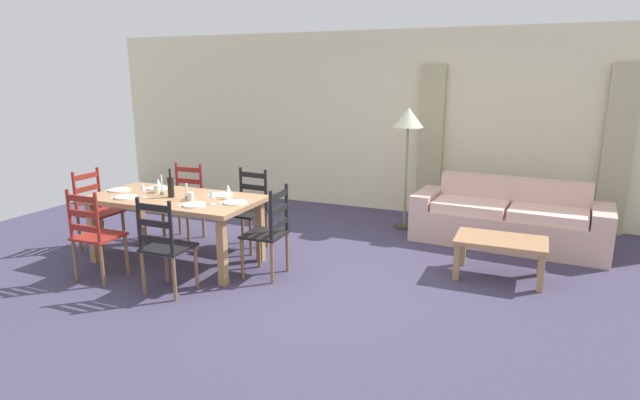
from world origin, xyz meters
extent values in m
cube|color=#3F3954|center=(0.00, 0.00, -0.01)|extent=(9.60, 9.60, 0.02)
cube|color=beige|center=(0.00, 3.30, 1.35)|extent=(9.60, 0.16, 2.70)
cube|color=#BBB385|center=(0.77, 3.16, 1.10)|extent=(0.35, 0.08, 2.20)
cube|color=#BBB385|center=(3.17, 3.16, 1.10)|extent=(0.35, 0.08, 2.20)
cube|color=#AC7D55|center=(-1.40, 0.06, 0.72)|extent=(1.90, 0.96, 0.05)
cube|color=#AC7D55|center=(-2.25, -0.32, 0.35)|extent=(0.08, 0.08, 0.70)
cube|color=#AC7D55|center=(-0.55, -0.32, 0.35)|extent=(0.08, 0.08, 0.70)
cube|color=#AC7D55|center=(-2.25, 0.44, 0.35)|extent=(0.08, 0.08, 0.70)
cube|color=#AC7D55|center=(-0.55, 0.44, 0.35)|extent=(0.08, 0.08, 0.70)
cube|color=maroon|center=(-1.82, -0.65, 0.45)|extent=(0.42, 0.40, 0.03)
cylinder|color=brown|center=(-2.00, -0.48, 0.22)|extent=(0.04, 0.04, 0.43)
cylinder|color=brown|center=(-1.64, -0.48, 0.22)|extent=(0.04, 0.04, 0.43)
cylinder|color=brown|center=(-2.00, -0.82, 0.22)|extent=(0.04, 0.04, 0.43)
cylinder|color=brown|center=(-1.64, -0.82, 0.22)|extent=(0.04, 0.04, 0.43)
cylinder|color=maroon|center=(-2.00, -0.82, 0.71)|extent=(0.04, 0.04, 0.50)
cylinder|color=maroon|center=(-1.64, -0.82, 0.71)|extent=(0.04, 0.04, 0.50)
cube|color=maroon|center=(-1.82, -0.82, 0.58)|extent=(0.38, 0.03, 0.06)
cube|color=maroon|center=(-1.82, -0.82, 0.73)|extent=(0.38, 0.03, 0.06)
cube|color=maroon|center=(-1.82, -0.82, 0.88)|extent=(0.38, 0.03, 0.06)
cube|color=black|center=(-0.93, -0.65, 0.45)|extent=(0.42, 0.40, 0.03)
cylinder|color=brown|center=(-1.12, -0.48, 0.22)|extent=(0.04, 0.04, 0.43)
cylinder|color=brown|center=(-0.76, -0.48, 0.22)|extent=(0.04, 0.04, 0.43)
cylinder|color=brown|center=(-1.11, -0.82, 0.22)|extent=(0.04, 0.04, 0.43)
cylinder|color=brown|center=(-0.75, -0.82, 0.22)|extent=(0.04, 0.04, 0.43)
cylinder|color=black|center=(-1.11, -0.82, 0.71)|extent=(0.04, 0.04, 0.50)
cylinder|color=black|center=(-0.75, -0.82, 0.71)|extent=(0.04, 0.04, 0.50)
cube|color=black|center=(-0.93, -0.82, 0.58)|extent=(0.38, 0.03, 0.06)
cube|color=black|center=(-0.93, -0.82, 0.73)|extent=(0.38, 0.03, 0.06)
cube|color=black|center=(-0.93, -0.82, 0.88)|extent=(0.38, 0.03, 0.06)
cube|color=maroon|center=(-1.84, 0.74, 0.45)|extent=(0.44, 0.42, 0.03)
cylinder|color=brown|center=(-1.65, 0.58, 0.22)|extent=(0.04, 0.04, 0.43)
cylinder|color=brown|center=(-2.01, 0.56, 0.22)|extent=(0.04, 0.04, 0.43)
cylinder|color=brown|center=(-1.67, 0.92, 0.22)|extent=(0.04, 0.04, 0.43)
cylinder|color=brown|center=(-2.03, 0.90, 0.22)|extent=(0.04, 0.04, 0.43)
cylinder|color=maroon|center=(-1.67, 0.92, 0.71)|extent=(0.04, 0.04, 0.50)
cylinder|color=maroon|center=(-2.03, 0.90, 0.71)|extent=(0.04, 0.04, 0.50)
cube|color=maroon|center=(-1.85, 0.91, 0.58)|extent=(0.38, 0.05, 0.06)
cube|color=maroon|center=(-1.85, 0.91, 0.73)|extent=(0.38, 0.05, 0.06)
cube|color=maroon|center=(-1.85, 0.91, 0.88)|extent=(0.38, 0.05, 0.06)
cube|color=black|center=(-0.91, 0.74, 0.45)|extent=(0.45, 0.43, 0.03)
cylinder|color=brown|center=(-0.75, 0.55, 0.22)|extent=(0.04, 0.04, 0.43)
cylinder|color=brown|center=(-1.11, 0.58, 0.22)|extent=(0.04, 0.04, 0.43)
cylinder|color=brown|center=(-0.72, 0.89, 0.22)|extent=(0.04, 0.04, 0.43)
cylinder|color=brown|center=(-1.08, 0.92, 0.22)|extent=(0.04, 0.04, 0.43)
cylinder|color=black|center=(-0.72, 0.89, 0.71)|extent=(0.04, 0.04, 0.50)
cylinder|color=black|center=(-1.08, 0.92, 0.71)|extent=(0.04, 0.04, 0.50)
cube|color=black|center=(-0.90, 0.91, 0.58)|extent=(0.38, 0.05, 0.06)
cube|color=black|center=(-0.90, 0.91, 0.73)|extent=(0.38, 0.05, 0.06)
cube|color=black|center=(-0.90, 0.91, 0.88)|extent=(0.38, 0.05, 0.06)
cube|color=maroon|center=(-2.52, 0.06, 0.45)|extent=(0.41, 0.43, 0.03)
cylinder|color=brown|center=(-2.35, 0.23, 0.22)|extent=(0.04, 0.04, 0.43)
cylinder|color=brown|center=(-2.35, -0.13, 0.22)|extent=(0.04, 0.04, 0.43)
cylinder|color=brown|center=(-2.69, 0.24, 0.22)|extent=(0.04, 0.04, 0.43)
cylinder|color=brown|center=(-2.69, -0.12, 0.22)|extent=(0.04, 0.04, 0.43)
cylinder|color=maroon|center=(-2.69, 0.24, 0.71)|extent=(0.04, 0.04, 0.50)
cylinder|color=maroon|center=(-2.69, -0.12, 0.71)|extent=(0.04, 0.04, 0.50)
cube|color=maroon|center=(-2.69, 0.06, 0.58)|extent=(0.03, 0.38, 0.06)
cube|color=maroon|center=(-2.69, 0.06, 0.73)|extent=(0.03, 0.38, 0.06)
cube|color=maroon|center=(-2.69, 0.06, 0.88)|extent=(0.03, 0.38, 0.06)
cube|color=black|center=(-0.29, 0.08, 0.45)|extent=(0.41, 0.43, 0.03)
cylinder|color=brown|center=(-0.46, -0.11, 0.22)|extent=(0.04, 0.04, 0.43)
cylinder|color=brown|center=(-0.47, 0.25, 0.22)|extent=(0.04, 0.04, 0.43)
cylinder|color=brown|center=(-0.12, -0.10, 0.22)|extent=(0.04, 0.04, 0.43)
cylinder|color=brown|center=(-0.13, 0.26, 0.22)|extent=(0.04, 0.04, 0.43)
cylinder|color=black|center=(-0.12, -0.10, 0.71)|extent=(0.04, 0.04, 0.50)
cylinder|color=black|center=(-0.13, 0.26, 0.71)|extent=(0.04, 0.04, 0.50)
cube|color=black|center=(-0.12, 0.08, 0.58)|extent=(0.03, 0.38, 0.06)
cube|color=black|center=(-0.12, 0.08, 0.73)|extent=(0.03, 0.38, 0.06)
cube|color=black|center=(-0.12, 0.08, 0.88)|extent=(0.03, 0.38, 0.06)
cylinder|color=white|center=(-1.85, -0.19, 0.76)|extent=(0.24, 0.24, 0.02)
cube|color=silver|center=(-2.00, -0.19, 0.75)|extent=(0.02, 0.17, 0.01)
cylinder|color=white|center=(-0.95, -0.19, 0.76)|extent=(0.24, 0.24, 0.02)
cube|color=silver|center=(-1.10, -0.19, 0.75)|extent=(0.02, 0.17, 0.01)
cylinder|color=white|center=(-1.85, 0.31, 0.76)|extent=(0.24, 0.24, 0.02)
cube|color=silver|center=(-2.00, 0.31, 0.75)|extent=(0.03, 0.17, 0.01)
cylinder|color=white|center=(-0.95, 0.31, 0.76)|extent=(0.24, 0.24, 0.02)
cube|color=silver|center=(-1.10, 0.31, 0.75)|extent=(0.03, 0.17, 0.01)
cylinder|color=white|center=(-2.18, 0.06, 0.76)|extent=(0.24, 0.24, 0.02)
cube|color=silver|center=(-2.33, 0.06, 0.75)|extent=(0.02, 0.17, 0.01)
cylinder|color=white|center=(-0.62, 0.06, 0.76)|extent=(0.24, 0.24, 0.02)
cube|color=silver|center=(-0.77, 0.06, 0.75)|extent=(0.03, 0.17, 0.01)
cylinder|color=black|center=(-1.42, 0.03, 0.86)|extent=(0.07, 0.07, 0.22)
cylinder|color=black|center=(-1.42, 0.03, 1.01)|extent=(0.02, 0.02, 0.08)
cylinder|color=black|center=(-1.42, 0.03, 1.06)|extent=(0.03, 0.03, 0.02)
cylinder|color=white|center=(-1.69, -0.10, 0.75)|extent=(0.06, 0.06, 0.01)
cylinder|color=white|center=(-1.69, -0.10, 0.79)|extent=(0.01, 0.01, 0.07)
cone|color=white|center=(-1.69, -0.10, 0.87)|extent=(0.06, 0.06, 0.08)
cylinder|color=white|center=(-0.81, -0.07, 0.75)|extent=(0.06, 0.06, 0.01)
cylinder|color=white|center=(-0.81, -0.07, 0.79)|extent=(0.01, 0.01, 0.07)
cone|color=white|center=(-0.81, -0.07, 0.87)|extent=(0.06, 0.06, 0.08)
cylinder|color=white|center=(-1.72, 0.18, 0.75)|extent=(0.06, 0.06, 0.01)
cylinder|color=white|center=(-1.72, 0.18, 0.79)|extent=(0.01, 0.01, 0.07)
cone|color=white|center=(-1.72, 0.18, 0.87)|extent=(0.06, 0.06, 0.08)
cylinder|color=white|center=(-0.80, 0.20, 0.75)|extent=(0.06, 0.06, 0.01)
cylinder|color=white|center=(-0.80, 0.20, 0.79)|extent=(0.01, 0.01, 0.07)
cone|color=white|center=(-0.80, 0.20, 0.87)|extent=(0.06, 0.06, 0.08)
cylinder|color=beige|center=(-1.13, -0.02, 0.80)|extent=(0.07, 0.07, 0.09)
cylinder|color=beige|center=(-1.71, 0.13, 0.80)|extent=(0.07, 0.07, 0.09)
cylinder|color=#998C66|center=(-1.58, 0.08, 0.77)|extent=(0.05, 0.05, 0.04)
cylinder|color=white|center=(-1.58, 0.08, 0.88)|extent=(0.02, 0.02, 0.19)
cylinder|color=#998C66|center=(-1.20, 0.02, 0.77)|extent=(0.05, 0.05, 0.04)
cylinder|color=white|center=(-1.20, 0.02, 0.86)|extent=(0.02, 0.02, 0.13)
cube|color=beige|center=(1.97, 2.12, 0.20)|extent=(1.86, 0.93, 0.40)
cube|color=beige|center=(2.00, 2.42, 0.40)|extent=(1.81, 0.34, 0.80)
cube|color=beige|center=(2.99, 2.04, 0.29)|extent=(0.30, 0.82, 0.58)
cube|color=beige|center=(0.96, 2.20, 0.29)|extent=(0.30, 0.82, 0.58)
cube|color=beige|center=(2.42, 2.03, 0.46)|extent=(0.91, 0.70, 0.12)
cube|color=beige|center=(1.52, 2.10, 0.46)|extent=(0.91, 0.70, 0.12)
cube|color=#AC7D55|center=(1.97, 0.97, 0.40)|extent=(0.90, 0.56, 0.04)
cube|color=#AC7D55|center=(1.57, 0.74, 0.19)|extent=(0.06, 0.06, 0.38)
cube|color=#AC7D55|center=(2.37, 0.74, 0.19)|extent=(0.06, 0.06, 0.38)
cube|color=#AC7D55|center=(1.57, 1.20, 0.19)|extent=(0.06, 0.06, 0.38)
cube|color=#AC7D55|center=(2.37, 1.20, 0.19)|extent=(0.06, 0.06, 0.38)
cylinder|color=#332D28|center=(0.62, 2.37, 0.01)|extent=(0.28, 0.28, 0.03)
cylinder|color=gray|center=(0.62, 2.37, 0.71)|extent=(0.03, 0.03, 1.35)
cone|color=beige|center=(0.62, 2.37, 1.51)|extent=(0.40, 0.40, 0.26)
camera|label=1|loc=(2.25, -4.44, 2.06)|focal=29.17mm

